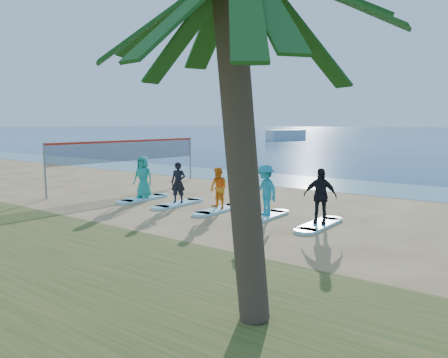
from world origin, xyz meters
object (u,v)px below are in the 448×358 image
Objects in this scene: boat_offshore_a at (286,140)px; student_2 at (219,188)px; surfboard_0 at (144,198)px; student_1 at (178,183)px; volleyball_net at (128,151)px; surfboard_2 at (219,210)px; surfboard_1 at (179,204)px; student_0 at (143,177)px; student_4 at (320,196)px; surfboard_4 at (319,225)px; student_3 at (265,190)px; surfboard_3 at (265,216)px.

student_2 is (30.51, -61.36, 0.88)m from boat_offshore_a.
student_1 is at bearing 0.00° from surfboard_0.
volleyball_net is at bearing 176.08° from student_2.
surfboard_0 is at bearing 180.00° from surfboard_2.
surfboard_0 is 1.00× the size of surfboard_1.
surfboard_0 is 0.96m from student_0.
surfboard_2 is (30.51, -61.36, 0.04)m from boat_offshore_a.
student_2 is 4.16m from student_4.
volleyball_net is 11.85m from surfboard_4.
surfboard_4 is at bearing -16.05° from student_0.
student_0 reaches higher than student_4.
student_3 reaches higher than surfboard_1.
volleyball_net is 9.84m from surfboard_3.
surfboard_4 is (34.67, -61.36, 0.04)m from boat_offshore_a.
student_4 reaches higher than surfboard_4.
surfboard_1 is at bearing 0.00° from surfboard_0.
student_2 is 4.24m from surfboard_4.
student_4 is at bearing 0.00° from surfboard_4.
student_0 is at bearing 180.00° from surfboard_3.
surfboard_4 is at bearing 0.00° from surfboard_1.
boat_offshore_a is 3.69× the size of surfboard_4.
surfboard_1 is at bearing 0.00° from student_1.
student_4 reaches higher than student_1.
student_0 is 4.27m from surfboard_2.
surfboard_3 is (32.59, -61.36, 0.04)m from boat_offshore_a.
student_1 is 2.26m from surfboard_2.
boat_offshore_a is (-23.13, 59.38, -1.90)m from volleyball_net.
student_1 is (0.00, 0.00, 0.88)m from surfboard_1.
student_4 is at bearing -9.76° from volleyball_net.
boat_offshore_a is at bearing 97.19° from student_0.
student_0 is at bearing 0.00° from surfboard_0.
surfboard_1 is 0.88m from student_1.
volleyball_net is 4.12× the size of surfboard_1.
surfboard_1 is at bearing 164.59° from student_4.
student_2 reaches higher than surfboard_4.
volleyball_net is at bearing 148.32° from surfboard_0.
student_2 is at bearing 164.59° from student_4.
student_4 is at bearing -40.57° from boat_offshore_a.
surfboard_0 is 1.21× the size of student_0.
student_2 is 0.72× the size of surfboard_3.
student_2 is at bearing 0.00° from surfboard_2.
student_1 is 0.76× the size of surfboard_3.
student_1 is at bearing 0.00° from surfboard_1.
student_4 is at bearing -23.42° from student_1.
surfboard_1 is at bearing -157.96° from student_3.
surfboard_0 is 1.00× the size of surfboard_2.
volleyball_net reaches higher than student_4.
student_2 is at bearing -16.05° from student_0.
student_3 reaches higher than surfboard_4.
surfboard_0 is 6.24m from surfboard_3.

